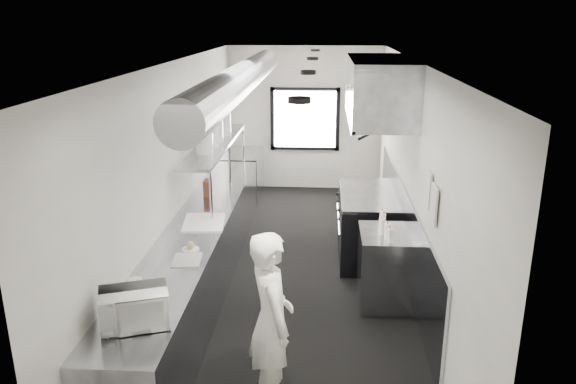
% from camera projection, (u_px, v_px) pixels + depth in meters
% --- Properties ---
extents(floor, '(3.00, 8.00, 0.01)m').
position_uv_depth(floor, '(293.00, 273.00, 7.50)').
color(floor, black).
rests_on(floor, ground).
extents(ceiling, '(3.00, 8.00, 0.01)m').
position_uv_depth(ceiling, '(294.00, 62.00, 6.65)').
color(ceiling, silver).
rests_on(ceiling, wall_back).
extents(wall_back, '(3.00, 0.02, 2.80)m').
position_uv_depth(wall_back, '(305.00, 119.00, 10.88)').
color(wall_back, silver).
rests_on(wall_back, floor).
extents(wall_front, '(3.00, 0.02, 2.80)m').
position_uv_depth(wall_front, '(256.00, 357.00, 3.27)').
color(wall_front, silver).
rests_on(wall_front, floor).
extents(wall_left, '(0.02, 8.00, 2.80)m').
position_uv_depth(wall_left, '(178.00, 172.00, 7.17)').
color(wall_left, silver).
rests_on(wall_left, floor).
extents(wall_right, '(0.02, 8.00, 2.80)m').
position_uv_depth(wall_right, '(412.00, 176.00, 6.98)').
color(wall_right, silver).
rests_on(wall_right, floor).
extents(wall_cladding, '(0.03, 5.50, 1.10)m').
position_uv_depth(wall_cladding, '(403.00, 230.00, 7.53)').
color(wall_cladding, gray).
rests_on(wall_cladding, wall_right).
extents(hvac_duct, '(0.40, 6.40, 0.40)m').
position_uv_depth(hvac_duct, '(242.00, 79.00, 7.15)').
color(hvac_duct, gray).
rests_on(hvac_duct, ceiling).
extents(service_window, '(1.36, 0.05, 1.25)m').
position_uv_depth(service_window, '(305.00, 119.00, 10.85)').
color(service_window, white).
rests_on(service_window, wall_back).
extents(exhaust_hood, '(0.81, 2.20, 0.88)m').
position_uv_depth(exhaust_hood, '(379.00, 90.00, 7.38)').
color(exhaust_hood, gray).
rests_on(exhaust_hood, ceiling).
extents(prep_counter, '(0.70, 6.00, 0.90)m').
position_uv_depth(prep_counter, '(200.00, 256.00, 6.96)').
color(prep_counter, gray).
rests_on(prep_counter, floor).
extents(pass_shelf, '(0.45, 3.00, 0.68)m').
position_uv_depth(pass_shelf, '(216.00, 145.00, 8.06)').
color(pass_shelf, gray).
rests_on(pass_shelf, prep_counter).
extents(range, '(0.88, 1.60, 0.94)m').
position_uv_depth(range, '(368.00, 224.00, 7.96)').
color(range, black).
rests_on(range, floor).
extents(bottle_station, '(0.65, 0.80, 0.90)m').
position_uv_depth(bottle_station, '(386.00, 268.00, 6.63)').
color(bottle_station, gray).
rests_on(bottle_station, floor).
extents(far_work_table, '(0.70, 1.20, 0.90)m').
position_uv_depth(far_work_table, '(242.00, 176.00, 10.48)').
color(far_work_table, gray).
rests_on(far_work_table, floor).
extents(notice_sheet_a, '(0.02, 0.28, 0.38)m').
position_uv_depth(notice_sheet_a, '(428.00, 189.00, 5.78)').
color(notice_sheet_a, beige).
rests_on(notice_sheet_a, wall_right).
extents(notice_sheet_b, '(0.02, 0.28, 0.38)m').
position_uv_depth(notice_sheet_b, '(434.00, 204.00, 5.47)').
color(notice_sheet_b, beige).
rests_on(notice_sheet_b, wall_right).
extents(line_cook, '(0.57, 0.69, 1.63)m').
position_uv_depth(line_cook, '(271.00, 320.00, 4.78)').
color(line_cook, silver).
rests_on(line_cook, floor).
extents(microwave, '(0.61, 0.53, 0.30)m').
position_uv_depth(microwave, '(134.00, 308.00, 4.51)').
color(microwave, white).
rests_on(microwave, prep_counter).
extents(deli_tub_a, '(0.19, 0.19, 0.11)m').
position_uv_depth(deli_tub_a, '(133.00, 292.00, 4.98)').
color(deli_tub_a, silver).
rests_on(deli_tub_a, prep_counter).
extents(deli_tub_b, '(0.17, 0.17, 0.10)m').
position_uv_depth(deli_tub_b, '(135.00, 284.00, 5.13)').
color(deli_tub_b, silver).
rests_on(deli_tub_b, prep_counter).
extents(newspaper, '(0.32, 0.38, 0.01)m').
position_uv_depth(newspaper, '(187.00, 260.00, 5.76)').
color(newspaper, beige).
rests_on(newspaper, prep_counter).
extents(small_plate, '(0.22, 0.22, 0.02)m').
position_uv_depth(small_plate, '(191.00, 249.00, 6.01)').
color(small_plate, silver).
rests_on(small_plate, prep_counter).
extents(pastry, '(0.08, 0.08, 0.08)m').
position_uv_depth(pastry, '(190.00, 245.00, 5.99)').
color(pastry, tan).
rests_on(pastry, small_plate).
extents(cutting_board, '(0.56, 0.70, 0.02)m').
position_uv_depth(cutting_board, '(204.00, 222.00, 6.79)').
color(cutting_board, white).
rests_on(cutting_board, prep_counter).
extents(knife_block, '(0.10, 0.21, 0.22)m').
position_uv_depth(knife_block, '(208.00, 188.00, 7.82)').
color(knife_block, brown).
rests_on(knife_block, prep_counter).
extents(plate_stack_a, '(0.27, 0.27, 0.27)m').
position_uv_depth(plate_stack_a, '(204.00, 143.00, 7.39)').
color(plate_stack_a, silver).
rests_on(plate_stack_a, pass_shelf).
extents(plate_stack_b, '(0.29, 0.29, 0.32)m').
position_uv_depth(plate_stack_b, '(209.00, 135.00, 7.77)').
color(plate_stack_b, silver).
rests_on(plate_stack_b, pass_shelf).
extents(plate_stack_c, '(0.24, 0.24, 0.33)m').
position_uv_depth(plate_stack_c, '(215.00, 130.00, 8.10)').
color(plate_stack_c, silver).
rests_on(plate_stack_c, pass_shelf).
extents(plate_stack_d, '(0.31, 0.31, 0.40)m').
position_uv_depth(plate_stack_d, '(222.00, 122.00, 8.53)').
color(plate_stack_d, silver).
rests_on(plate_stack_d, pass_shelf).
extents(squeeze_bottle_a, '(0.07, 0.07, 0.17)m').
position_uv_depth(squeeze_bottle_a, '(390.00, 236.00, 6.18)').
color(squeeze_bottle_a, white).
rests_on(squeeze_bottle_a, bottle_station).
extents(squeeze_bottle_b, '(0.07, 0.07, 0.18)m').
position_uv_depth(squeeze_bottle_b, '(387.00, 231.00, 6.29)').
color(squeeze_bottle_b, white).
rests_on(squeeze_bottle_b, bottle_station).
extents(squeeze_bottle_c, '(0.08, 0.08, 0.19)m').
position_uv_depth(squeeze_bottle_c, '(381.00, 226.00, 6.42)').
color(squeeze_bottle_c, white).
rests_on(squeeze_bottle_c, bottle_station).
extents(squeeze_bottle_d, '(0.06, 0.06, 0.17)m').
position_uv_depth(squeeze_bottle_d, '(383.00, 220.00, 6.65)').
color(squeeze_bottle_d, white).
rests_on(squeeze_bottle_d, bottle_station).
extents(squeeze_bottle_e, '(0.07, 0.07, 0.16)m').
position_uv_depth(squeeze_bottle_e, '(382.00, 217.00, 6.78)').
color(squeeze_bottle_e, white).
rests_on(squeeze_bottle_e, bottle_station).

